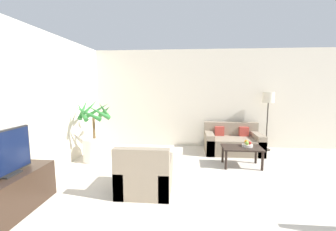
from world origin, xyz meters
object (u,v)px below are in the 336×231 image
Objects in this scene: ottoman at (156,165)px; floor_lamp at (268,102)px; apple_red at (250,143)px; armchair at (145,176)px; coffee_table at (242,150)px; sofa_loveseat at (233,143)px; orange_fruit at (246,142)px; tv_console at (11,195)px; potted_palm at (95,140)px; fruit_bowl at (247,145)px; apple_green at (247,143)px; television at (7,153)px.

floor_lamp is at bearing 35.08° from ottoman.
armchair is (-2.00, -1.38, -0.23)m from apple_red.
apple_red is (0.17, 0.04, 0.15)m from coffee_table.
sofa_loveseat is 0.96m from orange_fruit.
tv_console is 0.82× the size of floor_lamp.
potted_palm is 3.26m from coffee_table.
potted_palm is 3.37m from orange_fruit.
tv_console is 1.83m from armchair.
floor_lamp is at bearing 16.96° from sofa_loveseat.
orange_fruit is at bearing 100.99° from fruit_bowl.
floor_lamp reaches higher than coffee_table.
floor_lamp is 1.68m from apple_red.
fruit_bowl is at bearing 173.93° from apple_red.
apple_green is 2.35m from armchair.
tv_console is 0.90× the size of sofa_loveseat.
apple_green is 0.09× the size of armchair.
television is 2.23m from potted_palm.
sofa_loveseat is 17.81× the size of apple_green.
potted_palm reaches higher than ottoman.
television is 9.76× the size of apple_green.
sofa_loveseat is 1.43m from floor_lamp.
armchair is (1.43, -1.42, -0.22)m from potted_palm.
television is at bearing -142.24° from floor_lamp.
ottoman is (1.49, -0.67, -0.31)m from potted_palm.
tv_console is at bearing -149.44° from apple_red.
tv_console is at bearing -138.44° from ottoman.
orange_fruit is (0.02, 0.11, 0.00)m from apple_green.
fruit_bowl is at bearing 21.29° from coffee_table.
orange_fruit reaches higher than fruit_bowl.
ottoman is at bearing -24.09° from potted_palm.
coffee_table is at bearing -1.36° from potted_palm.
fruit_bowl is at bearing 18.69° from ottoman.
tv_console is at bearing -154.83° from armchair.
floor_lamp is 1.66m from orange_fruit.
television is at bearing -138.02° from sofa_loveseat.
floor_lamp is 2.43× the size of ottoman.
ottoman is at bearing -161.50° from coffee_table.
armchair is 0.76m from ottoman.
sofa_loveseat reaches higher than coffee_table.
fruit_bowl is (-0.82, -1.26, -0.85)m from floor_lamp.
apple_green reaches higher than coffee_table.
apple_green is at bearing 30.46° from tv_console.
orange_fruit is at bearing 36.57° from armchair.
television is at bearing -149.02° from fruit_bowl.
sofa_loveseat is at bearing 96.55° from fruit_bowl.
armchair reaches higher than ottoman.
fruit_bowl is (0.12, 0.05, 0.09)m from coffee_table.
tv_console is 5.69m from floor_lamp.
fruit_bowl is at bearing 65.01° from apple_green.
television is at bearing 0.00° from tv_console.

